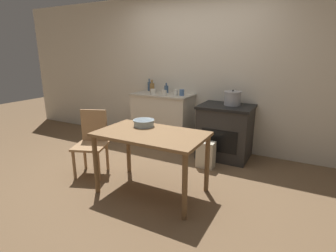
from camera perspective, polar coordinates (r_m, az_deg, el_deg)
ground_plane at (r=3.52m, az=-4.07°, el=-11.52°), size 14.00×14.00×0.00m
wall_back at (r=4.56m, az=6.41°, el=11.40°), size 8.00×0.07×2.55m
counter_cabinet at (r=4.64m, az=-1.12°, el=1.41°), size 1.04×0.56×0.93m
stove at (r=4.20m, az=12.33°, el=-1.15°), size 0.80×0.66×0.83m
work_table at (r=2.99m, az=-3.67°, el=-3.24°), size 1.23×0.73×0.74m
chair at (r=3.69m, az=-16.22°, el=-3.13°), size 0.52×0.52×0.87m
flour_sack at (r=3.84m, az=8.22°, el=-6.15°), size 0.25×0.17×0.38m
stock_pot at (r=4.11m, az=13.86°, el=5.89°), size 0.26×0.26×0.24m
mixing_bowl_large at (r=3.21m, az=-5.30°, el=0.73°), size 0.26×0.26×0.08m
bottle_far_left at (r=4.72m, az=-3.49°, el=8.38°), size 0.08×0.08×0.22m
bottle_left at (r=4.64m, az=-0.36°, el=8.06°), size 0.07×0.07×0.17m
bottle_mid_left at (r=4.91m, az=-4.10°, el=8.67°), size 0.06×0.06×0.22m
cup_center_left at (r=4.38m, az=1.67°, el=7.33°), size 0.07×0.07×0.09m
cup_center at (r=4.34m, az=-0.85°, el=7.20°), size 0.08×0.08×0.09m
cup_center_right at (r=4.50m, az=-3.29°, el=7.49°), size 0.09×0.09×0.09m
cup_mid_right at (r=4.34m, az=3.03°, el=7.29°), size 0.08×0.08×0.10m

